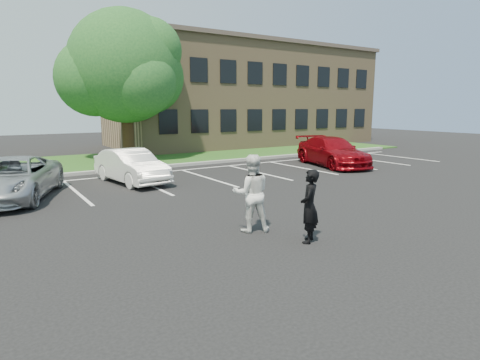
# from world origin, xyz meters

# --- Properties ---
(ground_plane) EXTENTS (90.00, 90.00, 0.00)m
(ground_plane) POSITION_xyz_m (0.00, 0.00, 0.00)
(ground_plane) COLOR black
(ground_plane) RESTS_ON ground
(curb) EXTENTS (40.00, 0.30, 0.15)m
(curb) POSITION_xyz_m (0.00, 12.00, 0.07)
(curb) COLOR #969791
(curb) RESTS_ON ground
(grass_strip) EXTENTS (44.00, 8.00, 0.08)m
(grass_strip) POSITION_xyz_m (0.00, 16.00, 0.04)
(grass_strip) COLOR #2B511C
(grass_strip) RESTS_ON ground
(stall_lines) EXTENTS (34.00, 5.36, 0.01)m
(stall_lines) POSITION_xyz_m (1.40, 8.95, 0.01)
(stall_lines) COLOR white
(stall_lines) RESTS_ON ground
(office_building) EXTENTS (22.40, 10.40, 8.30)m
(office_building) POSITION_xyz_m (14.00, 21.99, 4.16)
(office_building) COLOR #937A57
(office_building) RESTS_ON ground
(tree) EXTENTS (7.80, 7.20, 8.80)m
(tree) POSITION_xyz_m (2.04, 16.59, 5.35)
(tree) COLOR black
(tree) RESTS_ON ground
(man_black_suit) EXTENTS (0.75, 0.72, 1.73)m
(man_black_suit) POSITION_xyz_m (0.64, -0.99, 0.87)
(man_black_suit) COLOR black
(man_black_suit) RESTS_ON ground
(man_white_shirt) EXTENTS (1.19, 1.08, 1.98)m
(man_white_shirt) POSITION_xyz_m (-0.01, 0.45, 0.99)
(man_white_shirt) COLOR white
(man_white_shirt) RESTS_ON ground
(car_silver_minivan) EXTENTS (4.17, 5.73, 1.45)m
(car_silver_minivan) POSITION_xyz_m (-4.89, 7.88, 0.72)
(car_silver_minivan) COLOR #B7BAC0
(car_silver_minivan) RESTS_ON ground
(car_white_sedan) EXTENTS (2.12, 4.47, 1.42)m
(car_white_sedan) POSITION_xyz_m (-0.43, 8.72, 0.71)
(car_white_sedan) COLOR white
(car_white_sedan) RESTS_ON ground
(car_red_compact) EXTENTS (3.43, 5.69, 1.54)m
(car_red_compact) POSITION_xyz_m (10.33, 7.70, 0.77)
(car_red_compact) COLOR maroon
(car_red_compact) RESTS_ON ground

